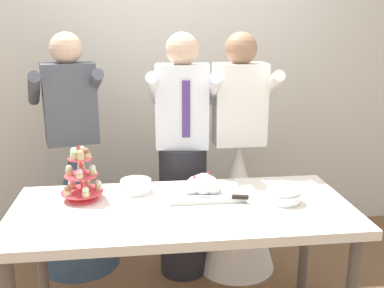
{
  "coord_description": "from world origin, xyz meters",
  "views": [
    {
      "loc": [
        -0.22,
        -2.18,
        1.71
      ],
      "look_at": [
        0.07,
        0.15,
        1.07
      ],
      "focal_mm": 41.75,
      "sensor_mm": 36.0,
      "label": 1
    }
  ],
  "objects_px": {
    "person_bride": "(237,190)",
    "person_guest": "(76,189)",
    "round_cake": "(136,187)",
    "cupcake_stand": "(81,177)",
    "person_groom": "(183,171)",
    "plate_stack": "(284,195)",
    "dessert_table": "(182,219)",
    "main_cake_tray": "(203,187)"
  },
  "relations": [
    {
      "from": "person_bride",
      "to": "person_guest",
      "type": "height_order",
      "value": "same"
    },
    {
      "from": "person_guest",
      "to": "round_cake",
      "type": "bearing_deg",
      "value": -56.13
    },
    {
      "from": "round_cake",
      "to": "person_bride",
      "type": "xyz_separation_m",
      "value": [
        0.7,
        0.47,
        -0.23
      ]
    },
    {
      "from": "cupcake_stand",
      "to": "person_groom",
      "type": "xyz_separation_m",
      "value": [
        0.6,
        0.5,
        -0.16
      ]
    },
    {
      "from": "plate_stack",
      "to": "person_bride",
      "type": "xyz_separation_m",
      "value": [
        -0.1,
        0.69,
        -0.23
      ]
    },
    {
      "from": "dessert_table",
      "to": "person_groom",
      "type": "distance_m",
      "value": 0.67
    },
    {
      "from": "main_cake_tray",
      "to": "person_guest",
      "type": "xyz_separation_m",
      "value": [
        -0.8,
        0.69,
        -0.23
      ]
    },
    {
      "from": "round_cake",
      "to": "person_guest",
      "type": "height_order",
      "value": "person_guest"
    },
    {
      "from": "dessert_table",
      "to": "cupcake_stand",
      "type": "distance_m",
      "value": 0.59
    },
    {
      "from": "person_guest",
      "to": "person_groom",
      "type": "bearing_deg",
      "value": -14.51
    },
    {
      "from": "plate_stack",
      "to": "person_bride",
      "type": "distance_m",
      "value": 0.74
    },
    {
      "from": "person_groom",
      "to": "person_guest",
      "type": "distance_m",
      "value": 0.78
    },
    {
      "from": "dessert_table",
      "to": "person_guest",
      "type": "xyz_separation_m",
      "value": [
        -0.67,
        0.85,
        -0.12
      ]
    },
    {
      "from": "round_cake",
      "to": "person_bride",
      "type": "relative_size",
      "value": 0.14
    },
    {
      "from": "person_groom",
      "to": "person_guest",
      "type": "bearing_deg",
      "value": 165.49
    },
    {
      "from": "plate_stack",
      "to": "dessert_table",
      "type": "bearing_deg",
      "value": 179.37
    },
    {
      "from": "person_groom",
      "to": "person_guest",
      "type": "xyz_separation_m",
      "value": [
        -0.74,
        0.19,
        -0.16
      ]
    },
    {
      "from": "dessert_table",
      "to": "plate_stack",
      "type": "relative_size",
      "value": 9.83
    },
    {
      "from": "dessert_table",
      "to": "main_cake_tray",
      "type": "bearing_deg",
      "value": 49.63
    },
    {
      "from": "person_groom",
      "to": "person_bride",
      "type": "height_order",
      "value": "same"
    },
    {
      "from": "plate_stack",
      "to": "person_groom",
      "type": "relative_size",
      "value": 0.11
    },
    {
      "from": "person_groom",
      "to": "main_cake_tray",
      "type": "bearing_deg",
      "value": -82.65
    },
    {
      "from": "cupcake_stand",
      "to": "person_guest",
      "type": "bearing_deg",
      "value": 101.01
    },
    {
      "from": "main_cake_tray",
      "to": "person_groom",
      "type": "bearing_deg",
      "value": 97.35
    },
    {
      "from": "round_cake",
      "to": "dessert_table",
      "type": "bearing_deg",
      "value": -42.16
    },
    {
      "from": "cupcake_stand",
      "to": "person_bride",
      "type": "bearing_deg",
      "value": 27.79
    },
    {
      "from": "plate_stack",
      "to": "cupcake_stand",
      "type": "bearing_deg",
      "value": 170.93
    },
    {
      "from": "main_cake_tray",
      "to": "cupcake_stand",
      "type": "bearing_deg",
      "value": 179.36
    },
    {
      "from": "main_cake_tray",
      "to": "round_cake",
      "type": "distance_m",
      "value": 0.38
    },
    {
      "from": "round_cake",
      "to": "person_groom",
      "type": "bearing_deg",
      "value": 54.76
    },
    {
      "from": "main_cake_tray",
      "to": "person_bride",
      "type": "distance_m",
      "value": 0.66
    },
    {
      "from": "plate_stack",
      "to": "person_groom",
      "type": "xyz_separation_m",
      "value": [
        -0.48,
        0.67,
        -0.07
      ]
    },
    {
      "from": "person_groom",
      "to": "person_guest",
      "type": "height_order",
      "value": "same"
    },
    {
      "from": "plate_stack",
      "to": "person_guest",
      "type": "relative_size",
      "value": 0.11
    },
    {
      "from": "main_cake_tray",
      "to": "dessert_table",
      "type": "bearing_deg",
      "value": -130.37
    },
    {
      "from": "round_cake",
      "to": "person_bride",
      "type": "height_order",
      "value": "person_bride"
    },
    {
      "from": "person_groom",
      "to": "plate_stack",
      "type": "bearing_deg",
      "value": -54.41
    },
    {
      "from": "main_cake_tray",
      "to": "person_guest",
      "type": "relative_size",
      "value": 0.26
    },
    {
      "from": "person_bride",
      "to": "person_guest",
      "type": "bearing_deg",
      "value": 171.59
    },
    {
      "from": "dessert_table",
      "to": "person_groom",
      "type": "relative_size",
      "value": 1.08
    },
    {
      "from": "cupcake_stand",
      "to": "round_cake",
      "type": "bearing_deg",
      "value": 10.22
    },
    {
      "from": "main_cake_tray",
      "to": "plate_stack",
      "type": "distance_m",
      "value": 0.45
    }
  ]
}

